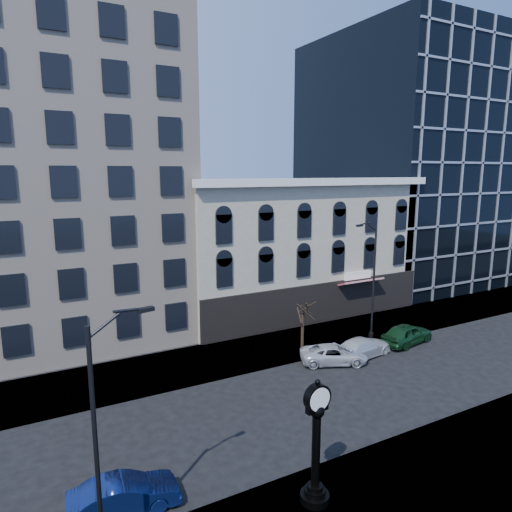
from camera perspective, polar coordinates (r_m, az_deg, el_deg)
ground at (r=26.11m, az=0.30°, el=-19.42°), size 160.00×160.00×0.00m
sidewalk_far at (r=32.59m, az=-6.61°, el=-13.01°), size 160.00×6.00×0.12m
sidewalk_near at (r=20.65m, az=12.49°, el=-28.68°), size 160.00×6.00×0.12m
cream_tower at (r=39.54m, az=-22.29°, el=18.92°), size 15.90×15.40×42.50m
victorian_row at (r=43.01m, az=4.25°, el=1.07°), size 22.60×11.19×12.50m
glass_office at (r=59.14m, az=18.50°, el=10.93°), size 20.00×20.15×28.00m
street_clock at (r=19.38m, az=7.51°, el=-22.63°), size 1.17×1.17×5.18m
street_lamp_near at (r=15.50m, az=-17.61°, el=-13.74°), size 2.27×0.67×8.84m
street_lamp_far at (r=35.40m, az=13.98°, el=0.73°), size 2.42×0.62×9.39m
bare_tree_far at (r=33.87m, az=5.89°, el=-6.11°), size 2.52×2.52×4.32m
car_near_b at (r=20.56m, az=-16.18°, el=-26.81°), size 4.34×1.84×1.39m
car_far_a at (r=32.55m, az=9.73°, el=-12.01°), size 5.10×3.85×1.29m
car_far_b at (r=34.05m, az=13.23°, el=-11.03°), size 5.00×2.71×1.38m
car_far_c at (r=37.23m, az=18.32°, el=-9.22°), size 4.93×2.64×1.60m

